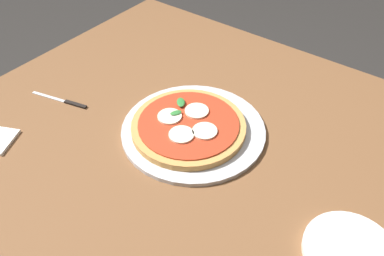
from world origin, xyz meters
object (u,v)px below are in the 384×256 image
(dining_table, at_px, (186,166))
(plate_white, at_px, (351,253))
(knife, at_px, (66,102))
(pizza, at_px, (189,126))
(serving_tray, at_px, (192,129))

(dining_table, distance_m, plate_white, 0.47)
(dining_table, distance_m, knife, 0.38)
(pizza, relative_size, plate_white, 1.58)
(serving_tray, height_order, plate_white, plate_white)
(dining_table, xyz_separation_m, serving_tray, (-0.00, 0.03, 0.11))
(pizza, height_order, knife, pizza)
(serving_tray, xyz_separation_m, pizza, (-0.00, -0.01, 0.02))
(serving_tray, distance_m, knife, 0.37)
(serving_tray, xyz_separation_m, knife, (-0.35, -0.12, -0.00))
(serving_tray, relative_size, knife, 2.06)
(dining_table, bearing_deg, pizza, 108.54)
(plate_white, xyz_separation_m, knife, (-0.81, -0.02, -0.00))
(serving_tray, bearing_deg, dining_table, -82.51)
(dining_table, relative_size, plate_white, 6.68)
(dining_table, bearing_deg, serving_tray, 97.49)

